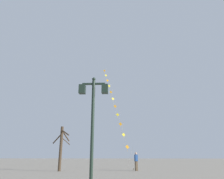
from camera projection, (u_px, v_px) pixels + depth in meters
ground_plane at (128, 170)px, 20.91m from camera, size 160.00×160.00×0.00m
twin_lantern_lamp_post at (93, 109)px, 8.92m from camera, size 1.30×0.28×4.81m
kite_train at (114, 102)px, 30.89m from camera, size 4.61×14.45×17.32m
kite_flyer at (136, 161)px, 19.98m from camera, size 0.34×0.63×1.71m
bare_tree at (61, 146)px, 20.05m from camera, size 2.05×2.22×4.16m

